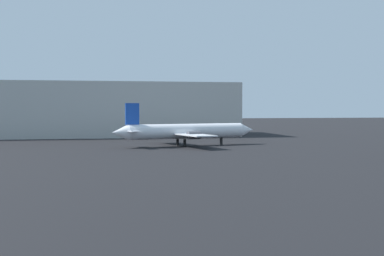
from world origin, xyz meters
TOP-DOWN VIEW (x-y plane):
  - airplane_distant at (16.22, 80.29)m, footprint 26.46×19.76m
  - terminal_building at (-10.90, 117.52)m, footprint 90.13×24.59m

SIDE VIEW (x-z plane):
  - airplane_distant at x=16.22m, z-range -1.13..6.17m
  - terminal_building at x=-10.90m, z-range 0.00..12.20m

